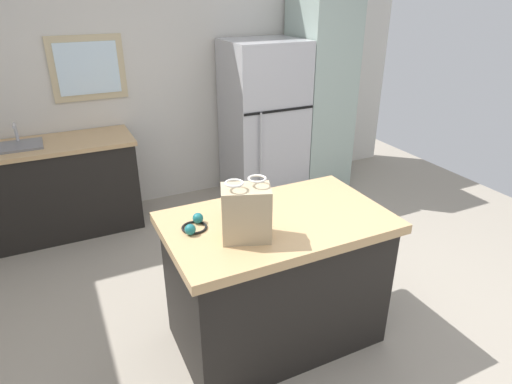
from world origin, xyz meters
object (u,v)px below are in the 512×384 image
(kitchen_island, at_px, (276,280))
(shopping_bag, at_px, (246,213))
(tall_cabinet, at_px, (319,95))
(ear_defenders, at_px, (194,225))
(bottle, at_px, (232,202))
(refrigerator, at_px, (263,122))
(small_box, at_px, (247,195))

(kitchen_island, height_order, shopping_bag, shopping_bag)
(tall_cabinet, xyz_separation_m, ear_defenders, (-2.16, -2.01, -0.13))
(tall_cabinet, xyz_separation_m, shopping_bag, (-1.93, -2.24, 0.00))
(ear_defenders, bearing_deg, bottle, 7.83)
(bottle, bearing_deg, tall_cabinet, 46.06)
(refrigerator, relative_size, shopping_bag, 4.83)
(shopping_bag, distance_m, bottle, 0.27)
(kitchen_island, relative_size, ear_defenders, 6.47)
(kitchen_island, bearing_deg, ear_defenders, 168.43)
(tall_cabinet, xyz_separation_m, small_box, (-1.76, -1.87, -0.09))
(refrigerator, bearing_deg, small_box, -119.47)
(small_box, bearing_deg, ear_defenders, -159.97)
(shopping_bag, relative_size, bottle, 1.58)
(refrigerator, height_order, small_box, refrigerator)
(refrigerator, relative_size, bottle, 7.64)
(shopping_bag, bearing_deg, refrigerator, 61.23)
(kitchen_island, distance_m, shopping_bag, 0.68)
(shopping_bag, bearing_deg, tall_cabinet, 49.16)
(refrigerator, distance_m, small_box, 2.15)
(small_box, bearing_deg, bottle, -142.69)
(tall_cabinet, height_order, bottle, tall_cabinet)
(ear_defenders, bearing_deg, tall_cabinet, 42.95)
(bottle, relative_size, ear_defenders, 1.06)
(tall_cabinet, distance_m, ear_defenders, 2.96)
(refrigerator, distance_m, ear_defenders, 2.49)
(tall_cabinet, bearing_deg, shopping_bag, -130.84)
(small_box, distance_m, ear_defenders, 0.43)
(refrigerator, bearing_deg, bottle, -121.27)
(tall_cabinet, height_order, small_box, tall_cabinet)
(ear_defenders, bearing_deg, kitchen_island, -11.57)
(kitchen_island, height_order, refrigerator, refrigerator)
(shopping_bag, distance_m, ear_defenders, 0.35)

